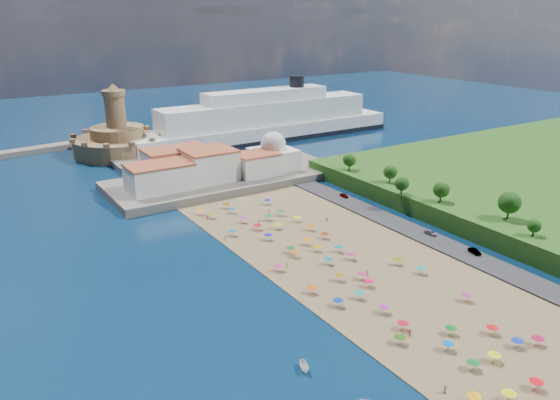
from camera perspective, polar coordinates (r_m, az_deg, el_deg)
ground at (r=148.32m, az=3.89°, el=-5.88°), size 700.00×700.00×0.00m
terrace at (r=211.17m, az=-5.62°, el=2.23°), size 90.00×36.00×3.00m
jetty at (r=234.56m, az=-14.34°, el=3.36°), size 18.00×70.00×2.40m
waterfront_buildings at (r=204.69m, az=-9.01°, el=3.40°), size 57.00×29.00×11.00m
domed_building at (r=216.85m, az=-0.72°, el=4.83°), size 16.00×16.00×15.00m
fortress at (r=261.20m, az=-16.57°, el=5.99°), size 40.00×40.00×32.40m
cruise_ship at (r=280.46m, az=-1.47°, el=8.17°), size 142.72×21.50×31.17m
beach_parasols at (r=140.07m, az=5.92°, el=-6.55°), size 31.98×113.67×2.20m
beachgoers at (r=149.41m, az=2.28°, el=-5.18°), size 34.75×98.58×1.88m
moored_boats at (r=100.36m, az=6.55°, el=-19.04°), size 6.81×18.95×1.70m
parked_cars at (r=169.87m, az=13.83°, el=-2.59°), size 2.06×59.89×1.32m
hillside_trees at (r=170.19m, az=19.59°, el=0.02°), size 15.38×109.54×8.24m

